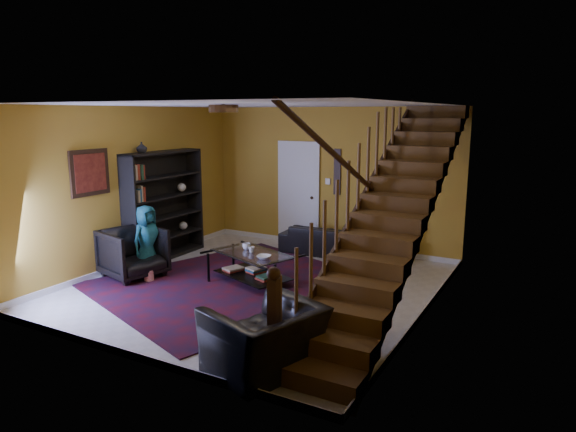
{
  "coord_description": "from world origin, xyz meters",
  "views": [
    {
      "loc": [
        4.12,
        -6.52,
        2.68
      ],
      "look_at": [
        0.32,
        0.4,
        1.1
      ],
      "focal_mm": 32.0,
      "sensor_mm": 36.0,
      "label": 1
    }
  ],
  "objects_px": {
    "coffee_table": "(253,265)",
    "sofa": "(330,240)",
    "bookshelf": "(165,207)",
    "armchair_right": "(265,339)",
    "armchair_left": "(133,253)"
  },
  "relations": [
    {
      "from": "sofa",
      "to": "bookshelf",
      "type": "bearing_deg",
      "value": 29.92
    },
    {
      "from": "armchair_left",
      "to": "armchair_right",
      "type": "height_order",
      "value": "armchair_left"
    },
    {
      "from": "armchair_left",
      "to": "sofa",
      "type": "bearing_deg",
      "value": -23.86
    },
    {
      "from": "sofa",
      "to": "armchair_left",
      "type": "relative_size",
      "value": 2.05
    },
    {
      "from": "sofa",
      "to": "armchair_right",
      "type": "bearing_deg",
      "value": 102.74
    },
    {
      "from": "sofa",
      "to": "armchair_right",
      "type": "distance_m",
      "value": 4.73
    },
    {
      "from": "bookshelf",
      "to": "armchair_right",
      "type": "xyz_separation_m",
      "value": [
        3.9,
        -2.85,
        -0.61
      ]
    },
    {
      "from": "armchair_left",
      "to": "armchair_right",
      "type": "xyz_separation_m",
      "value": [
        3.55,
        -1.67,
        -0.06
      ]
    },
    {
      "from": "sofa",
      "to": "armchair_right",
      "type": "xyz_separation_m",
      "value": [
        1.3,
        -4.55,
        0.08
      ]
    },
    {
      "from": "armchair_left",
      "to": "coffee_table",
      "type": "xyz_separation_m",
      "value": [
        1.88,
        0.71,
        -0.13
      ]
    },
    {
      "from": "bookshelf",
      "to": "sofa",
      "type": "bearing_deg",
      "value": 33.13
    },
    {
      "from": "coffee_table",
      "to": "sofa",
      "type": "bearing_deg",
      "value": 80.27
    },
    {
      "from": "bookshelf",
      "to": "armchair_left",
      "type": "relative_size",
      "value": 2.19
    },
    {
      "from": "bookshelf",
      "to": "coffee_table",
      "type": "distance_m",
      "value": 2.38
    },
    {
      "from": "bookshelf",
      "to": "armchair_right",
      "type": "bearing_deg",
      "value": -36.12
    }
  ]
}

